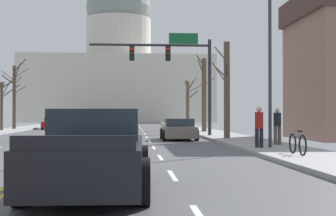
% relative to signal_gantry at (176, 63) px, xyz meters
% --- Properties ---
extents(ground, '(20.00, 180.00, 0.20)m').
position_rel_signal_gantry_xyz_m(ground, '(-5.37, -17.06, -4.84)').
color(ground, '#4F4F54').
extents(signal_gantry, '(7.91, 0.41, 6.65)m').
position_rel_signal_gantry_xyz_m(signal_gantry, '(0.00, 0.00, 0.00)').
color(signal_gantry, '#28282D').
rests_on(signal_gantry, ground).
extents(street_lamp_right, '(2.07, 0.24, 7.55)m').
position_rel_signal_gantry_xyz_m(street_lamp_right, '(2.56, -12.27, -0.25)').
color(street_lamp_right, '#333338').
rests_on(street_lamp_right, ground).
extents(capitol_building, '(35.71, 18.66, 31.04)m').
position_rel_signal_gantry_xyz_m(capitol_building, '(-5.37, 66.64, 5.22)').
color(capitol_building, beige).
rests_on(capitol_building, ground).
extents(sedan_near_00, '(2.07, 4.31, 1.25)m').
position_rel_signal_gantry_xyz_m(sedan_near_00, '(-0.10, -3.12, -4.28)').
color(sedan_near_00, '#6B6056').
rests_on(sedan_near_00, ground).
extents(sedan_near_01, '(2.12, 4.68, 1.24)m').
position_rel_signal_gantry_xyz_m(sedan_near_01, '(-3.70, -10.05, -4.27)').
color(sedan_near_01, silver).
rests_on(sedan_near_01, ground).
extents(sedan_near_02, '(2.18, 4.66, 1.25)m').
position_rel_signal_gantry_xyz_m(sedan_near_02, '(-3.74, -17.30, -4.28)').
color(sedan_near_02, silver).
rests_on(sedan_near_02, ground).
extents(pickup_truck_near_03, '(2.30, 5.56, 1.61)m').
position_rel_signal_gantry_xyz_m(pickup_truck_near_03, '(-3.64, -22.67, -4.14)').
color(pickup_truck_near_03, black).
rests_on(pickup_truck_near_03, ground).
extents(sedan_oncoming_00, '(2.04, 4.30, 1.27)m').
position_rel_signal_gantry_xyz_m(sedan_oncoming_00, '(-7.30, 9.52, -4.26)').
color(sedan_oncoming_00, '#1E7247').
rests_on(sedan_oncoming_00, ground).
extents(sedan_oncoming_01, '(2.07, 4.32, 1.14)m').
position_rel_signal_gantry_xyz_m(sedan_oncoming_01, '(-10.76, 19.03, -4.31)').
color(sedan_oncoming_01, '#B71414').
rests_on(sedan_oncoming_01, ground).
extents(sedan_oncoming_02, '(2.17, 4.29, 1.26)m').
position_rel_signal_gantry_xyz_m(sedan_oncoming_02, '(-7.19, 32.86, -4.27)').
color(sedan_oncoming_02, '#9EA3A8').
rests_on(sedan_oncoming_02, ground).
extents(sedan_oncoming_03, '(2.05, 4.61, 1.24)m').
position_rel_signal_gantry_xyz_m(sedan_oncoming_03, '(-7.36, 43.53, -4.28)').
color(sedan_oncoming_03, silver).
rests_on(sedan_oncoming_03, ground).
extents(bare_tree_00, '(1.05, 2.03, 5.53)m').
position_rel_signal_gantry_xyz_m(bare_tree_00, '(2.59, -4.02, -1.88)').
color(bare_tree_00, brown).
rests_on(bare_tree_00, ground).
extents(bare_tree_01, '(2.36, 1.94, 6.60)m').
position_rel_signal_gantry_xyz_m(bare_tree_01, '(-13.90, 16.09, -1.48)').
color(bare_tree_01, '#4C3D2D').
rests_on(bare_tree_01, ground).
extents(bare_tree_02, '(2.21, 2.64, 4.96)m').
position_rel_signal_gantry_xyz_m(bare_tree_02, '(2.46, 14.65, -2.31)').
color(bare_tree_02, brown).
rests_on(bare_tree_02, ground).
extents(bare_tree_04, '(1.56, 2.20, 6.27)m').
position_rel_signal_gantry_xyz_m(bare_tree_04, '(2.91, 7.26, -1.70)').
color(bare_tree_04, brown).
rests_on(bare_tree_04, ground).
extents(bare_tree_05, '(2.82, 2.67, 5.11)m').
position_rel_signal_gantry_xyz_m(bare_tree_05, '(-13.93, 11.63, -2.25)').
color(bare_tree_05, '#4C3D2D').
rests_on(bare_tree_05, ground).
extents(pedestrian_00, '(0.35, 0.34, 1.67)m').
position_rel_signal_gantry_xyz_m(pedestrian_00, '(2.36, -12.31, -3.79)').
color(pedestrian_00, black).
rests_on(pedestrian_00, ground).
extents(pedestrian_01, '(0.35, 0.34, 1.66)m').
position_rel_signal_gantry_xyz_m(pedestrian_01, '(3.67, -10.43, -3.80)').
color(pedestrian_01, '#4C4238').
rests_on(pedestrian_01, ground).
extents(bicycle_parked, '(0.12, 1.77, 0.85)m').
position_rel_signal_gantry_xyz_m(bicycle_parked, '(2.83, -15.73, -4.37)').
color(bicycle_parked, black).
rests_on(bicycle_parked, ground).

